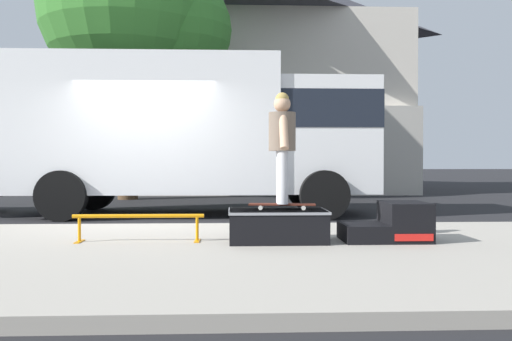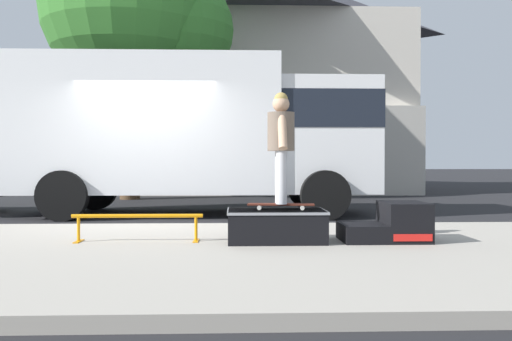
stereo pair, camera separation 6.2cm
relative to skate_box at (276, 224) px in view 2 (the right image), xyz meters
The scene contains 10 objects.
ground_plane 3.23m from the skate_box, 130.34° to the left, with size 140.00×140.00×0.00m, color black.
sidewalk_slab 2.17m from the skate_box, 165.15° to the right, with size 50.00×5.00×0.12m, color #A8A093.
skate_box is the anchor object (origin of this frame).
kicker_ramp 1.35m from the skate_box, ahead, with size 1.00×0.67×0.46m.
grind_rail 1.62m from the skate_box, behind, with size 1.52×0.28×0.32m.
skateboard 0.24m from the skate_box, 34.77° to the left, with size 0.80×0.28×0.07m.
skater_kid 1.01m from the skate_box, 34.77° to the left, with size 0.32×0.67×1.31m.
box_truck 4.99m from the skate_box, 104.24° to the left, with size 6.91×2.63×3.05m.
street_tree_main 10.88m from the skate_box, 108.99° to the left, with size 5.35×4.86×7.80m.
house_behind 15.24m from the skate_box, 86.36° to the left, with size 9.54×8.23×8.40m.
Camera 2 is at (1.61, -8.86, 1.05)m, focal length 38.72 mm.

